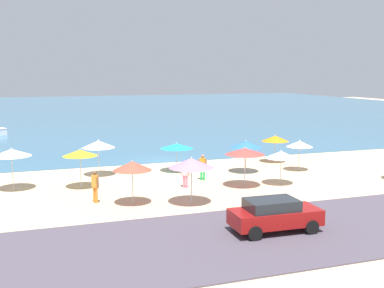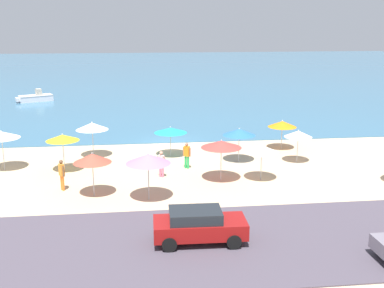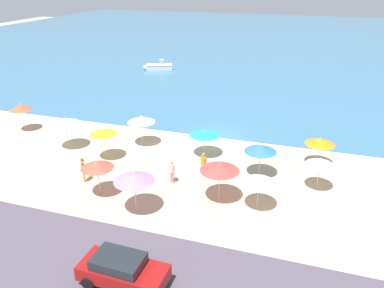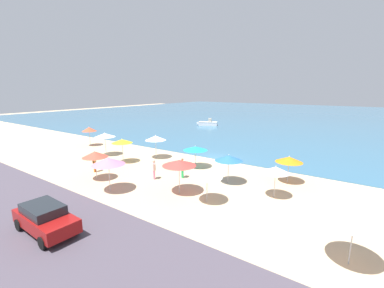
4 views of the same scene
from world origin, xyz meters
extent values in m
plane|color=#C9AD88|center=(0.00, 0.00, 0.00)|extent=(160.00, 160.00, 0.00)
cube|color=#376A8B|center=(0.00, 55.00, 0.03)|extent=(150.00, 110.00, 0.05)
cube|color=#4B434F|center=(0.00, -18.00, 0.03)|extent=(80.00, 8.00, 0.06)
cylinder|color=#B2B2B7|center=(-11.17, -5.71, 1.09)|extent=(0.05, 0.05, 2.18)
cone|color=silver|center=(-11.17, -5.71, 2.36)|extent=(2.34, 2.34, 0.44)
sphere|color=silver|center=(-11.17, -5.71, 2.61)|extent=(0.08, 0.08, 0.08)
cylinder|color=#B2B2B7|center=(-4.97, -11.28, 0.99)|extent=(0.05, 0.05, 1.98)
cone|color=#D94A37|center=(-4.97, -11.28, 2.18)|extent=(2.10, 2.10, 0.50)
sphere|color=silver|center=(-4.97, -11.28, 2.46)|extent=(0.08, 0.08, 0.08)
cylinder|color=#B2B2B7|center=(8.43, -6.28, 0.92)|extent=(0.05, 0.05, 1.83)
cone|color=#F6DACF|center=(8.43, -6.28, 2.00)|extent=(1.90, 1.90, 0.44)
sphere|color=silver|center=(8.43, -6.28, 2.25)|extent=(0.08, 0.08, 0.08)
cylinder|color=#B2B2B7|center=(-17.21, -3.72, 1.01)|extent=(0.05, 0.05, 2.02)
cone|color=#D95334|center=(-17.21, -3.72, 2.24)|extent=(1.91, 1.91, 0.54)
sphere|color=silver|center=(-17.21, -3.72, 2.54)|extent=(0.08, 0.08, 0.08)
cylinder|color=#B2B2B7|center=(-0.10, -3.66, 0.88)|extent=(0.05, 0.05, 1.76)
cone|color=teal|center=(-0.10, -3.66, 1.90)|extent=(2.37, 2.37, 0.37)
sphere|color=silver|center=(-0.10, -3.66, 2.11)|extent=(0.08, 0.08, 0.08)
cylinder|color=#B2B2B7|center=(-1.94, -12.24, 1.05)|extent=(0.05, 0.05, 2.11)
cone|color=pink|center=(-1.94, -12.24, 2.31)|extent=(2.44, 2.44, 0.52)
sphere|color=silver|center=(-1.94, -12.24, 2.60)|extent=(0.08, 0.08, 0.08)
cylinder|color=#B2B2B7|center=(4.47, -5.62, 0.95)|extent=(0.05, 0.05, 1.91)
cone|color=blue|center=(4.47, -5.62, 2.08)|extent=(2.24, 2.24, 0.45)
sphere|color=silver|center=(4.47, -5.62, 2.34)|extent=(0.08, 0.08, 0.08)
cylinder|color=#B2B2B7|center=(4.98, -9.70, 0.90)|extent=(0.05, 0.05, 1.80)
cone|color=silver|center=(4.98, -9.70, 1.97)|extent=(2.05, 2.05, 0.44)
sphere|color=silver|center=(4.98, -9.70, 2.22)|extent=(0.08, 0.08, 0.08)
cylinder|color=#B2B2B7|center=(-5.62, -3.28, 1.02)|extent=(0.05, 0.05, 2.05)
cone|color=silver|center=(-5.62, -3.28, 2.25)|extent=(2.28, 2.28, 0.50)
sphere|color=silver|center=(-5.62, -3.28, 2.53)|extent=(0.08, 0.08, 0.08)
cylinder|color=#B2B2B7|center=(-7.21, -6.56, 1.05)|extent=(0.05, 0.05, 2.11)
cone|color=yellow|center=(-7.21, -6.56, 2.25)|extent=(2.11, 2.11, 0.39)
sphere|color=silver|center=(-7.21, -6.56, 2.48)|extent=(0.08, 0.08, 0.08)
cylinder|color=#B2B2B7|center=(8.40, -2.73, 0.88)|extent=(0.05, 0.05, 1.76)
cone|color=orange|center=(8.40, -2.73, 1.93)|extent=(2.14, 2.14, 0.45)
sphere|color=silver|center=(8.40, -2.73, 2.19)|extent=(0.08, 0.08, 0.08)
cylinder|color=#B2B2B7|center=(2.52, -9.55, 1.07)|extent=(0.05, 0.05, 2.13)
cone|color=#F34038|center=(2.52, -9.55, 2.29)|extent=(2.46, 2.46, 0.42)
sphere|color=silver|center=(2.52, -9.55, 2.53)|extent=(0.08, 0.08, 0.08)
cylinder|color=orange|center=(-6.79, -10.25, 0.44)|extent=(0.14, 0.14, 0.88)
cylinder|color=orange|center=(-6.88, -10.10, 0.44)|extent=(0.14, 0.14, 0.88)
cube|color=orange|center=(-6.83, -10.17, 1.23)|extent=(0.38, 0.42, 0.70)
sphere|color=brown|center=(-6.83, -10.17, 1.71)|extent=(0.22, 0.22, 0.22)
cylinder|color=brown|center=(-6.71, -10.37, 1.18)|extent=(0.09, 0.09, 0.63)
cylinder|color=brown|center=(-6.96, -9.97, 1.18)|extent=(0.09, 0.09, 0.63)
cylinder|color=green|center=(0.65, -6.77, 0.42)|extent=(0.14, 0.14, 0.84)
cylinder|color=green|center=(0.80, -6.86, 0.42)|extent=(0.14, 0.14, 0.84)
cube|color=orange|center=(0.73, -6.82, 1.18)|extent=(0.42, 0.38, 0.67)
sphere|color=#A06E55|center=(0.73, -6.82, 1.64)|extent=(0.22, 0.22, 0.22)
cylinder|color=#A06E55|center=(0.52, -6.69, 1.13)|extent=(0.09, 0.09, 0.60)
cylinder|color=#A06E55|center=(0.93, -6.94, 1.13)|extent=(0.09, 0.09, 0.60)
cylinder|color=pink|center=(-1.11, -8.39, 0.40)|extent=(0.14, 0.14, 0.79)
cylinder|color=pink|center=(-0.97, -8.49, 0.40)|extent=(0.14, 0.14, 0.79)
cube|color=silver|center=(-1.04, -8.44, 1.11)|extent=(0.42, 0.39, 0.63)
sphere|color=tan|center=(-1.04, -8.44, 1.55)|extent=(0.22, 0.22, 0.22)
cylinder|color=tan|center=(-1.24, -8.30, 1.06)|extent=(0.09, 0.09, 0.56)
cylinder|color=tan|center=(-0.84, -8.57, 1.06)|extent=(0.09, 0.09, 0.56)
cube|color=maroon|center=(0.10, -17.83, 0.73)|extent=(4.09, 1.82, 0.70)
cube|color=#1E2328|center=(-0.10, -17.83, 1.32)|extent=(2.30, 1.57, 0.48)
cylinder|color=black|center=(1.50, -17.06, 0.38)|extent=(0.65, 0.24, 0.64)
cylinder|color=black|center=(-1.25, -16.99, 0.38)|extent=(0.65, 0.24, 0.64)
cylinder|color=black|center=(-1.29, -18.60, 0.38)|extent=(0.65, 0.24, 0.64)
cube|color=silver|center=(-14.37, 21.91, 0.39)|extent=(4.06, 2.89, 0.69)
cube|color=silver|center=(-16.29, 21.05, 0.46)|extent=(0.74, 0.92, 0.41)
cube|color=silver|center=(-14.37, 21.91, 0.78)|extent=(4.10, 2.96, 0.08)
cube|color=#B2AD9E|center=(-14.02, 22.07, 1.14)|extent=(0.91, 1.04, 0.81)
camera|label=1|loc=(-10.26, -36.27, 7.16)|focal=45.00mm
camera|label=2|loc=(-2.53, -37.06, 9.50)|focal=45.00mm
camera|label=3|loc=(7.02, -29.29, 13.09)|focal=35.00mm
camera|label=4|loc=(13.44, -23.49, 7.46)|focal=24.00mm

